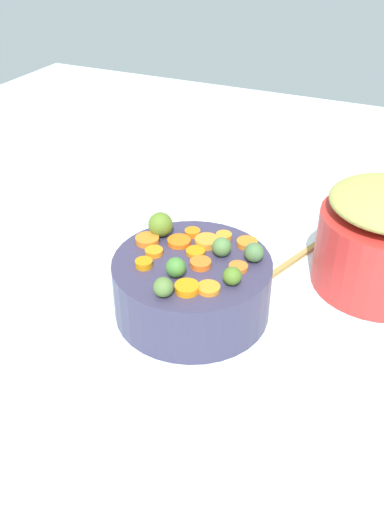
{
  "coord_description": "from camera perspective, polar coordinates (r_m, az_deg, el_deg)",
  "views": [
    {
      "loc": [
        0.63,
        0.26,
        0.6
      ],
      "look_at": [
        -0.01,
        -0.04,
        0.13
      ],
      "focal_mm": 38.36,
      "sensor_mm": 36.0,
      "label": 1
    }
  ],
  "objects": [
    {
      "name": "brussels_sprout_1",
      "position": [
        0.81,
        -1.71,
        -1.2
      ],
      "size": [
        0.03,
        0.03,
        0.03
      ],
      "primitive_type": "sphere",
      "color": "#427D32",
      "rests_on": "serving_bowl_carrots"
    },
    {
      "name": "brussels_sprout_3",
      "position": [
        0.86,
        3.01,
        0.97
      ],
      "size": [
        0.03,
        0.03,
        0.03
      ],
      "primitive_type": "sphere",
      "color": "#507A40",
      "rests_on": "serving_bowl_carrots"
    },
    {
      "name": "brussels_sprout_0",
      "position": [
        0.77,
        -3.01,
        -3.26
      ],
      "size": [
        0.03,
        0.03,
        0.03
      ],
      "primitive_type": "sphere",
      "color": "#537335",
      "rests_on": "serving_bowl_carrots"
    },
    {
      "name": "brussels_sprout_2",
      "position": [
        0.91,
        -3.31,
        3.3
      ],
      "size": [
        0.04,
        0.04,
        0.04
      ],
      "primitive_type": "sphere",
      "color": "#5B7A26",
      "rests_on": "serving_bowl_carrots"
    },
    {
      "name": "carrot_slice_0",
      "position": [
        0.89,
        -1.35,
        1.52
      ],
      "size": [
        0.05,
        0.05,
        0.01
      ],
      "primitive_type": "cylinder",
      "rotation": [
        0.0,
        0.0,
        2.38
      ],
      "color": "orange",
      "rests_on": "serving_bowl_carrots"
    },
    {
      "name": "carrot_slice_10",
      "position": [
        0.84,
        0.89,
        -0.81
      ],
      "size": [
        0.04,
        0.04,
        0.01
      ],
      "primitive_type": "cylinder",
      "rotation": [
        0.0,
        0.0,
        0.3
      ],
      "color": "orange",
      "rests_on": "serving_bowl_carrots"
    },
    {
      "name": "carrot_slice_4",
      "position": [
        0.92,
        0.05,
        2.47
      ],
      "size": [
        0.04,
        0.04,
        0.01
      ],
      "primitive_type": "cylinder",
      "rotation": [
        0.0,
        0.0,
        5.69
      ],
      "color": "orange",
      "rests_on": "serving_bowl_carrots"
    },
    {
      "name": "carrot_slice_6",
      "position": [
        0.89,
        1.55,
        1.52
      ],
      "size": [
        0.04,
        0.04,
        0.01
      ],
      "primitive_type": "cylinder",
      "rotation": [
        0.0,
        0.0,
        3.04
      ],
      "color": "orange",
      "rests_on": "serving_bowl_carrots"
    },
    {
      "name": "carrot_slice_12",
      "position": [
        0.91,
        3.35,
        2.08
      ],
      "size": [
        0.04,
        0.04,
        0.01
      ],
      "primitive_type": "cylinder",
      "rotation": [
        0.0,
        0.0,
        2.38
      ],
      "color": "orange",
      "rests_on": "serving_bowl_carrots"
    },
    {
      "name": "carrot_slice_3",
      "position": [
        0.87,
        0.37,
        0.44
      ],
      "size": [
        0.04,
        0.04,
        0.01
      ],
      "primitive_type": "cylinder",
      "rotation": [
        0.0,
        0.0,
        2.28
      ],
      "color": "orange",
      "rests_on": "serving_bowl_carrots"
    },
    {
      "name": "carrot_slice_2",
      "position": [
        0.87,
        -4.1,
        0.33
      ],
      "size": [
        0.03,
        0.03,
        0.01
      ],
      "primitive_type": "cylinder",
      "rotation": [
        0.0,
        0.0,
        3.39
      ],
      "color": "orange",
      "rests_on": "serving_bowl_carrots"
    },
    {
      "name": "carrot_slice_9",
      "position": [
        0.89,
        5.76,
        1.35
      ],
      "size": [
        0.04,
        0.04,
        0.01
      ],
      "primitive_type": "cylinder",
      "rotation": [
        0.0,
        0.0,
        5.91
      ],
      "color": "orange",
      "rests_on": "serving_bowl_carrots"
    },
    {
      "name": "carrot_slice_7",
      "position": [
        0.84,
        4.84,
        -1.18
      ],
      "size": [
        0.03,
        0.03,
        0.01
      ],
      "primitive_type": "cylinder",
      "rotation": [
        0.0,
        0.0,
        0.03
      ],
      "color": "orange",
      "rests_on": "serving_bowl_carrots"
    },
    {
      "name": "brussels_sprout_4",
      "position": [
        0.85,
        6.49,
        0.37
      ],
      "size": [
        0.03,
        0.03,
        0.03
      ],
      "primitive_type": "sphere",
      "color": "#4A7040",
      "rests_on": "serving_bowl_carrots"
    },
    {
      "name": "carrot_slice_5",
      "position": [
        0.9,
        -4.68,
        1.68
      ],
      "size": [
        0.05,
        0.05,
        0.01
      ],
      "primitive_type": "cylinder",
      "rotation": [
        0.0,
        0.0,
        2.88
      ],
      "color": "orange",
      "rests_on": "serving_bowl_carrots"
    },
    {
      "name": "tabletop",
      "position": [
        0.9,
        1.85,
        -7.03
      ],
      "size": [
        2.4,
        2.4,
        0.02
      ],
      "primitive_type": "cube",
      "color": "white",
      "rests_on": "ground"
    },
    {
      "name": "wooden_spoon",
      "position": [
        1.12,
        13.88,
        1.95
      ],
      "size": [
        0.27,
        0.12,
        0.01
      ],
      "color": "#A68E48",
      "rests_on": "tabletop"
    },
    {
      "name": "carrot_slice_1",
      "position": [
        0.79,
        -0.53,
        -3.35
      ],
      "size": [
        0.04,
        0.04,
        0.01
      ],
      "primitive_type": "cylinder",
      "rotation": [
        0.0,
        0.0,
        4.48
      ],
      "color": "orange",
      "rests_on": "serving_bowl_carrots"
    },
    {
      "name": "carrot_slice_8",
      "position": [
        0.79,
        1.75,
        -3.38
      ],
      "size": [
        0.04,
        0.04,
        0.01
      ],
      "primitive_type": "cylinder",
      "rotation": [
        0.0,
        0.0,
        1.75
      ],
      "color": "orange",
      "rests_on": "serving_bowl_carrots"
    },
    {
      "name": "metal_pot",
      "position": [
        0.99,
        19.15,
        0.55
      ],
      "size": [
        0.22,
        0.22,
        0.14
      ],
      "primitive_type": "cylinder",
      "color": "red",
      "rests_on": "tabletop"
    },
    {
      "name": "serving_bowl_carrots",
      "position": [
        0.88,
        0.0,
        -3.22
      ],
      "size": [
        0.25,
        0.25,
        0.1
      ],
      "primitive_type": "cylinder",
      "color": "#393350",
      "rests_on": "tabletop"
    },
    {
      "name": "carrot_slice_11",
      "position": [
        0.84,
        -5.04,
        -0.79
      ],
      "size": [
        0.03,
        0.03,
        0.01
      ],
      "primitive_type": "cylinder",
      "rotation": [
        0.0,
        0.0,
        1.38
      ],
      "color": "orange",
      "rests_on": "serving_bowl_carrots"
    },
    {
      "name": "brussels_sprout_5",
      "position": [
        0.8,
        4.21,
        -2.09
      ],
      "size": [
        0.03,
        0.03,
        0.03
      ],
      "primitive_type": "sphere",
      "color": "#4F7524",
      "rests_on": "serving_bowl_carrots"
    }
  ]
}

